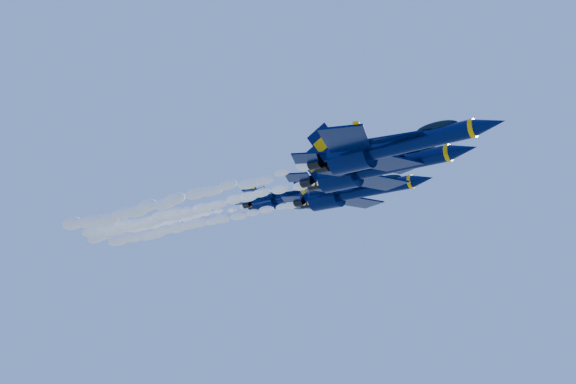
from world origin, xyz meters
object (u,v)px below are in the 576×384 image
Objects in this scene: jet_lead at (387,148)px; jet_second at (372,168)px; jet_fourth at (284,198)px; jet_third at (352,192)px.

jet_second reaches higher than jet_lead.
jet_lead is at bearing -37.76° from jet_fourth.
jet_third is at bearing 128.48° from jet_lead.
jet_fourth reaches higher than jet_third.
jet_third is 1.14× the size of jet_fourth.
jet_fourth is at bearing 146.01° from jet_second.
jet_lead is 0.95× the size of jet_second.
jet_fourth is at bearing 164.81° from jet_third.
jet_lead is 7.69m from jet_second.
jet_second is 0.97× the size of jet_third.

